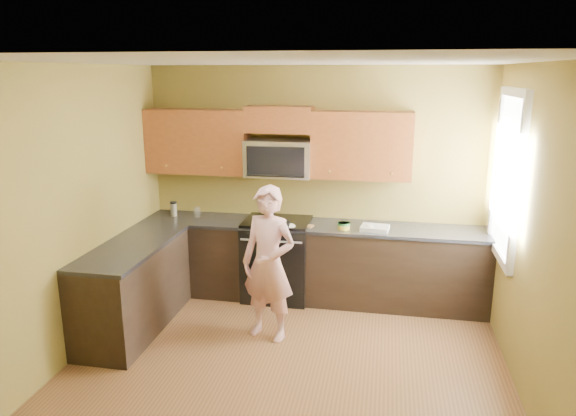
% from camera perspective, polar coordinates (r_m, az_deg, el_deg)
% --- Properties ---
extents(floor, '(4.00, 4.00, 0.00)m').
position_cam_1_polar(floor, '(4.95, -0.54, -17.51)').
color(floor, brown).
rests_on(floor, ground).
extents(ceiling, '(4.00, 4.00, 0.00)m').
position_cam_1_polar(ceiling, '(4.20, -0.63, 15.54)').
color(ceiling, white).
rests_on(ceiling, ground).
extents(wall_back, '(4.00, 0.00, 4.00)m').
position_cam_1_polar(wall_back, '(6.30, 2.97, 2.79)').
color(wall_back, olive).
rests_on(wall_back, ground).
extents(wall_front, '(4.00, 0.00, 4.00)m').
position_cam_1_polar(wall_front, '(2.60, -9.49, -14.93)').
color(wall_front, olive).
rests_on(wall_front, ground).
extents(wall_left, '(0.00, 4.00, 4.00)m').
position_cam_1_polar(wall_left, '(5.15, -22.96, -1.00)').
color(wall_left, olive).
rests_on(wall_left, ground).
extents(wall_right, '(0.00, 4.00, 4.00)m').
position_cam_1_polar(wall_right, '(4.47, 25.51, -3.52)').
color(wall_right, olive).
rests_on(wall_right, ground).
extents(cabinet_back_run, '(4.00, 0.60, 0.88)m').
position_cam_1_polar(cabinet_back_run, '(6.27, 2.49, -5.93)').
color(cabinet_back_run, black).
rests_on(cabinet_back_run, floor).
extents(cabinet_left_run, '(0.60, 1.60, 0.88)m').
position_cam_1_polar(cabinet_left_run, '(5.78, -16.29, -8.34)').
color(cabinet_left_run, black).
rests_on(cabinet_left_run, floor).
extents(countertop_back, '(4.00, 0.62, 0.04)m').
position_cam_1_polar(countertop_back, '(6.11, 2.52, -1.92)').
color(countertop_back, black).
rests_on(countertop_back, cabinet_back_run).
extents(countertop_left, '(0.62, 1.60, 0.04)m').
position_cam_1_polar(countertop_left, '(5.62, -16.53, -4.01)').
color(countertop_left, black).
rests_on(countertop_left, cabinet_left_run).
extents(stove, '(0.76, 0.65, 0.95)m').
position_cam_1_polar(stove, '(6.30, -1.16, -5.48)').
color(stove, black).
rests_on(stove, floor).
extents(microwave, '(0.76, 0.40, 0.42)m').
position_cam_1_polar(microwave, '(6.16, -0.97, 3.48)').
color(microwave, silver).
rests_on(microwave, wall_back).
extents(upper_cab_left, '(1.22, 0.33, 0.75)m').
position_cam_1_polar(upper_cab_left, '(6.46, -9.56, 3.80)').
color(upper_cab_left, brown).
rests_on(upper_cab_left, wall_back).
extents(upper_cab_right, '(1.12, 0.33, 0.75)m').
position_cam_1_polar(upper_cab_right, '(6.08, 7.83, 3.20)').
color(upper_cab_right, brown).
rests_on(upper_cab_right, wall_back).
extents(upper_cab_over_mw, '(0.76, 0.33, 0.30)m').
position_cam_1_polar(upper_cab_over_mw, '(6.10, -0.93, 9.54)').
color(upper_cab_over_mw, brown).
rests_on(upper_cab_over_mw, wall_back).
extents(window, '(0.06, 1.06, 1.66)m').
position_cam_1_polar(window, '(5.53, 22.62, 3.22)').
color(window, white).
rests_on(window, wall_right).
extents(woman, '(0.66, 0.52, 1.56)m').
position_cam_1_polar(woman, '(5.26, -2.10, -6.02)').
color(woman, '#E7737D').
rests_on(woman, floor).
extents(frying_pan, '(0.33, 0.48, 0.06)m').
position_cam_1_polar(frying_pan, '(5.90, -1.02, -2.01)').
color(frying_pan, black).
rests_on(frying_pan, stove).
extents(butter_tub, '(0.17, 0.17, 0.10)m').
position_cam_1_polar(butter_tub, '(5.93, 6.02, -2.31)').
color(butter_tub, yellow).
rests_on(butter_tub, countertop_back).
extents(toast_slice, '(0.13, 0.13, 0.01)m').
position_cam_1_polar(toast_slice, '(6.00, 2.18, -1.96)').
color(toast_slice, '#B27F47').
rests_on(toast_slice, countertop_back).
extents(napkin_a, '(0.13, 0.14, 0.06)m').
position_cam_1_polar(napkin_a, '(5.90, 0.28, -1.99)').
color(napkin_a, silver).
rests_on(napkin_a, countertop_back).
extents(napkin_b, '(0.12, 0.13, 0.07)m').
position_cam_1_polar(napkin_b, '(5.91, 8.68, -2.11)').
color(napkin_b, silver).
rests_on(napkin_b, countertop_back).
extents(dish_towel, '(0.33, 0.27, 0.05)m').
position_cam_1_polar(dish_towel, '(5.93, 9.35, -2.16)').
color(dish_towel, white).
rests_on(dish_towel, countertop_back).
extents(travel_mug, '(0.09, 0.09, 0.17)m').
position_cam_1_polar(travel_mug, '(6.60, -12.19, -0.82)').
color(travel_mug, silver).
rests_on(travel_mug, countertop_back).
extents(glass_a, '(0.09, 0.09, 0.12)m').
position_cam_1_polar(glass_a, '(6.48, -9.75, -0.43)').
color(glass_a, silver).
rests_on(glass_a, countertop_back).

